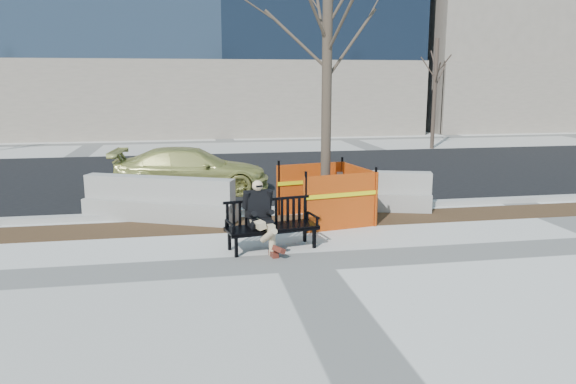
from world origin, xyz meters
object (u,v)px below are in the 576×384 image
(bench, at_px, (272,249))
(jersey_barrier_left, at_px, (160,220))
(tree_fence, at_px, (325,221))
(seated_man, at_px, (260,250))
(jersey_barrier_right, at_px, (360,209))
(sedan, at_px, (192,192))

(bench, distance_m, jersey_barrier_left, 3.25)
(tree_fence, bearing_deg, seated_man, -132.37)
(jersey_barrier_right, bearing_deg, seated_man, -119.06)
(sedan, bearing_deg, jersey_barrier_left, 172.43)
(seated_man, distance_m, sedan, 5.60)
(tree_fence, height_order, jersey_barrier_left, tree_fence)
(sedan, bearing_deg, bench, -159.99)
(bench, height_order, tree_fence, tree_fence)
(seated_man, xyz_separation_m, jersey_barrier_right, (2.73, 2.69, 0.00))
(bench, relative_size, tree_fence, 0.27)
(seated_man, bearing_deg, jersey_barrier_left, 115.80)
(seated_man, height_order, jersey_barrier_left, seated_man)
(jersey_barrier_right, bearing_deg, sedan, 160.58)
(bench, height_order, jersey_barrier_right, jersey_barrier_right)
(tree_fence, bearing_deg, bench, -128.23)
(bench, bearing_deg, tree_fence, 40.74)
(bench, relative_size, jersey_barrier_left, 0.50)
(tree_fence, height_order, sedan, tree_fence)
(seated_man, distance_m, jersey_barrier_left, 3.11)
(jersey_barrier_left, relative_size, jersey_barrier_right, 1.05)
(seated_man, relative_size, tree_fence, 0.20)
(seated_man, relative_size, jersey_barrier_right, 0.39)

